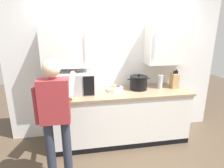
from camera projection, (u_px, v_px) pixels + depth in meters
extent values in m
cube|color=white|center=(116.00, 64.00, 3.37)|extent=(3.77, 0.10, 2.60)
cube|color=white|center=(65.00, 46.00, 2.93)|extent=(0.73, 0.32, 0.66)
cylinder|color=#B7BABF|center=(85.00, 47.00, 2.81)|extent=(0.01, 0.01, 0.40)
cube|color=white|center=(167.00, 45.00, 3.21)|extent=(0.73, 0.32, 0.66)
cylinder|color=#B7BABF|center=(155.00, 46.00, 3.00)|extent=(0.01, 0.01, 0.40)
cube|color=white|center=(120.00, 117.00, 3.26)|extent=(2.28, 0.64, 0.87)
cube|color=#937A5B|center=(120.00, 92.00, 3.13)|extent=(2.32, 0.68, 0.03)
cube|color=black|center=(124.00, 147.00, 3.08)|extent=(2.28, 0.04, 0.09)
cube|color=#B7BABF|center=(75.00, 83.00, 3.00)|extent=(0.60, 0.35, 0.33)
cube|color=beige|center=(69.00, 84.00, 2.97)|extent=(0.39, 0.30, 0.26)
cube|color=black|center=(89.00, 86.00, 2.86)|extent=(0.17, 0.01, 0.30)
cube|color=black|center=(48.00, 92.00, 2.57)|extent=(0.14, 0.42, 0.30)
cylinder|color=black|center=(139.00, 83.00, 3.20)|extent=(0.29, 0.29, 0.22)
cylinder|color=black|center=(139.00, 77.00, 3.17)|extent=(0.30, 0.30, 0.02)
cylinder|color=black|center=(139.00, 75.00, 3.16)|extent=(0.04, 0.04, 0.03)
cylinder|color=black|center=(129.00, 79.00, 3.15)|extent=(0.05, 0.02, 0.02)
cylinder|color=black|center=(148.00, 78.00, 3.21)|extent=(0.05, 0.02, 0.02)
cube|color=tan|center=(174.00, 81.00, 3.29)|extent=(0.11, 0.15, 0.25)
cylinder|color=black|center=(174.00, 72.00, 3.21)|extent=(0.02, 0.02, 0.05)
cylinder|color=black|center=(175.00, 72.00, 3.22)|extent=(0.02, 0.02, 0.05)
cylinder|color=black|center=(176.00, 72.00, 3.22)|extent=(0.02, 0.02, 0.07)
cylinder|color=black|center=(177.00, 72.00, 3.22)|extent=(0.02, 0.02, 0.08)
cylinder|color=black|center=(178.00, 72.00, 3.23)|extent=(0.02, 0.02, 0.05)
cylinder|color=white|center=(115.00, 89.00, 3.12)|extent=(0.26, 0.26, 0.07)
cylinder|color=slate|center=(115.00, 88.00, 3.12)|extent=(0.21, 0.21, 0.04)
sphere|color=#511E5B|center=(118.00, 87.00, 3.14)|extent=(0.06, 0.06, 0.06)
sphere|color=orange|center=(115.00, 87.00, 3.12)|extent=(0.05, 0.05, 0.05)
sphere|color=red|center=(117.00, 87.00, 3.14)|extent=(0.05, 0.05, 0.05)
sphere|color=#5B9333|center=(111.00, 87.00, 3.12)|extent=(0.05, 0.05, 0.05)
sphere|color=#5B9333|center=(113.00, 87.00, 3.13)|extent=(0.06, 0.06, 0.06)
cylinder|color=#B7BABF|center=(160.00, 83.00, 3.25)|extent=(0.09, 0.09, 0.21)
cylinder|color=#B7BABF|center=(160.00, 76.00, 3.22)|extent=(0.09, 0.09, 0.03)
cylinder|color=#282D3D|center=(51.00, 153.00, 2.34)|extent=(0.11, 0.11, 0.85)
cylinder|color=#282D3D|center=(67.00, 151.00, 2.37)|extent=(0.11, 0.11, 0.85)
cube|color=maroon|center=(54.00, 101.00, 2.16)|extent=(0.34, 0.20, 0.52)
sphere|color=beige|center=(51.00, 68.00, 2.05)|extent=(0.20, 0.20, 0.20)
cylinder|color=beige|center=(71.00, 85.00, 2.39)|extent=(0.11, 0.53, 0.26)
cylinder|color=maroon|center=(36.00, 106.00, 2.14)|extent=(0.07, 0.07, 0.44)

